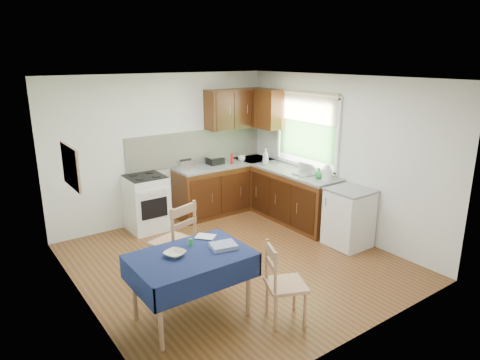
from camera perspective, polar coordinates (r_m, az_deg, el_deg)
floor at (r=6.09m, az=-0.72°, el=-10.78°), size 4.20×4.20×0.00m
ceiling at (r=5.44m, az=-0.81°, el=13.42°), size 4.00×4.20×0.02m
wall_back at (r=7.41m, az=-10.11°, el=4.15°), size 4.00×0.02×2.50m
wall_front at (r=4.18m, az=16.02°, el=-5.68°), size 4.00×0.02×2.50m
wall_left at (r=4.84m, az=-20.63°, el=-3.11°), size 0.02×4.20×2.50m
wall_right at (r=6.94m, az=12.93°, el=3.18°), size 0.02×4.20×2.50m
base_cabinets at (r=7.61m, az=2.23°, el=-1.67°), size 1.90×2.30×0.86m
worktop_back at (r=7.74m, az=-2.00°, el=2.10°), size 1.90×0.60×0.04m
worktop_right at (r=7.26m, az=7.35°, el=1.01°), size 0.60×1.70×0.04m
worktop_corner at (r=8.11m, az=1.83°, el=2.75°), size 0.60×0.60×0.04m
splashback at (r=7.70m, az=-5.68°, el=4.39°), size 2.70×0.02×0.60m
upper_cabinets at (r=7.84m, az=0.86°, el=9.49°), size 1.20×0.85×0.70m
stove at (r=7.16m, az=-12.35°, el=-2.98°), size 0.60×0.61×0.92m
window at (r=7.32m, az=8.87°, el=7.25°), size 0.04×1.48×1.26m
fridge at (r=6.61m, az=14.30°, el=-4.90°), size 0.58×0.60×0.89m
corkboard at (r=5.03m, az=-21.62°, el=1.65°), size 0.04×0.62×0.47m
dining_table at (r=4.65m, az=-6.57°, el=-10.99°), size 1.24×0.84×0.75m
chair_far at (r=5.47m, az=-8.49°, el=-7.81°), size 0.58×0.58×1.05m
chair_near at (r=4.66m, az=5.63°, el=-13.28°), size 0.52×0.52×0.90m
toaster at (r=7.30m, az=-7.26°, el=1.99°), size 0.25×0.16×0.20m
sandwich_press at (r=7.67m, az=-3.33°, el=2.69°), size 0.27×0.23×0.16m
sauce_bottle at (r=7.65m, az=-1.11°, el=2.84°), size 0.04×0.04×0.20m
yellow_packet at (r=7.74m, az=-2.95°, el=2.80°), size 0.11×0.08×0.15m
dish_rack at (r=7.10m, az=8.88°, el=0.97°), size 0.39×0.30×0.19m
kettle at (r=6.74m, az=11.54°, el=0.83°), size 0.15×0.15×0.26m
cup at (r=7.88m, az=0.23°, el=2.90°), size 0.15×0.15×0.10m
soap_bottle_a at (r=7.64m, az=3.43°, el=3.13°), size 0.14×0.14×0.28m
soap_bottle_b at (r=7.76m, az=3.49°, el=3.00°), size 0.13×0.13×0.19m
soap_bottle_c at (r=6.87m, az=10.47°, el=0.89°), size 0.19×0.19×0.17m
plate_bowl at (r=4.57m, az=-8.68°, el=-9.71°), size 0.28×0.28×0.05m
book at (r=4.91m, az=-4.92°, el=-7.90°), size 0.26×0.27×0.02m
spice_jar at (r=4.79m, az=-6.56°, el=-8.22°), size 0.04×0.04×0.08m
tea_towel at (r=4.70m, az=-2.24°, el=-8.78°), size 0.32×0.27×0.05m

